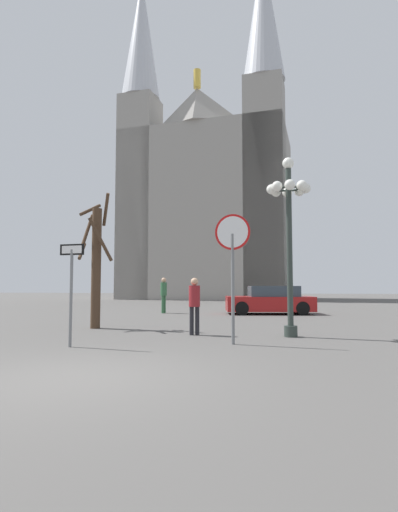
% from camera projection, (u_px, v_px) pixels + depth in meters
% --- Properties ---
extents(ground_plane, '(120.00, 120.00, 0.00)m').
position_uv_depth(ground_plane, '(76.00, 378.00, 6.15)').
color(ground_plane, '#514F4C').
extents(cathedral, '(17.42, 12.49, 34.42)m').
position_uv_depth(cathedral, '(206.00, 193.00, 40.99)').
color(cathedral, gray).
rests_on(cathedral, ground).
extents(stop_sign, '(0.87, 0.20, 3.14)m').
position_uv_depth(stop_sign, '(233.00, 251.00, 9.76)').
color(stop_sign, slate).
rests_on(stop_sign, ground).
extents(one_way_arrow_sign, '(0.63, 0.12, 2.37)m').
position_uv_depth(one_way_arrow_sign, '(71.00, 281.00, 9.32)').
color(one_way_arrow_sign, slate).
rests_on(one_way_arrow_sign, ground).
extents(street_lamp, '(1.22, 1.22, 5.00)m').
position_uv_depth(street_lamp, '(289.00, 219.00, 11.23)').
color(street_lamp, '#2D3833').
rests_on(street_lamp, ground).
extents(bare_tree, '(1.24, 1.19, 4.47)m').
position_uv_depth(bare_tree, '(96.00, 262.00, 13.30)').
color(bare_tree, '#473323').
rests_on(bare_tree, ground).
extents(parked_car_near_red, '(4.37, 2.43, 1.36)m').
position_uv_depth(parked_car_near_red, '(270.00, 301.00, 19.63)').
color(parked_car_near_red, maroon).
rests_on(parked_car_near_red, ground).
extents(pedestrian_walking, '(0.32, 0.32, 1.77)m').
position_uv_depth(pedestrian_walking, '(164.00, 292.00, 20.22)').
color(pedestrian_walking, '#33663F').
rests_on(pedestrian_walking, ground).
extents(pedestrian_standing, '(0.32, 0.32, 1.62)m').
position_uv_depth(pedestrian_standing, '(194.00, 300.00, 11.46)').
color(pedestrian_standing, black).
rests_on(pedestrian_standing, ground).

